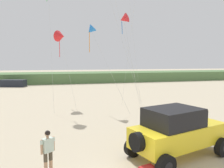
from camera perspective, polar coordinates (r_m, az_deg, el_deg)
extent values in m
cube|color=#567A47|center=(47.95, -7.90, 1.80)|extent=(90.00, 9.31, 1.97)
cube|color=yellow|center=(10.63, 16.74, -12.42)|extent=(4.74, 2.99, 0.90)
cube|color=yellow|center=(11.75, 22.30, -8.97)|extent=(1.53, 1.93, 0.12)
cube|color=black|center=(10.15, 15.53, -8.26)|extent=(2.70, 2.33, 0.80)
cube|color=black|center=(11.04, 19.87, -7.48)|extent=(0.56, 1.63, 0.72)
cube|color=black|center=(12.42, 23.97, -11.31)|extent=(0.69, 1.79, 0.28)
cylinder|color=black|center=(9.10, 6.50, -14.68)|extent=(0.50, 0.83, 0.77)
cylinder|color=black|center=(12.71, 18.61, -12.23)|extent=(0.89, 0.52, 0.84)
cylinder|color=black|center=(12.71, 18.61, -12.23)|extent=(0.45, 0.41, 0.38)
cylinder|color=black|center=(11.56, 26.63, -14.38)|extent=(0.89, 0.52, 0.84)
cylinder|color=black|center=(11.56, 26.63, -14.38)|extent=(0.45, 0.41, 0.38)
cylinder|color=black|center=(10.44, 5.48, -15.98)|extent=(0.89, 0.52, 0.84)
cylinder|color=black|center=(10.44, 5.48, -15.98)|extent=(0.45, 0.41, 0.38)
cylinder|color=black|center=(9.00, 13.76, -19.82)|extent=(0.89, 0.52, 0.84)
cylinder|color=black|center=(9.00, 13.76, -19.82)|extent=(0.45, 0.41, 0.38)
cylinder|color=tan|center=(9.43, -16.75, -19.84)|extent=(0.14, 0.14, 0.49)
cylinder|color=#4C4233|center=(9.27, -16.82, -17.64)|extent=(0.15, 0.15, 0.36)
cylinder|color=tan|center=(9.53, -15.52, -19.52)|extent=(0.14, 0.14, 0.49)
cylinder|color=#4C4233|center=(9.37, -15.59, -17.34)|extent=(0.15, 0.15, 0.36)
cube|color=silver|center=(9.15, -16.28, -14.90)|extent=(0.48, 0.43, 0.54)
cylinder|color=tan|center=(9.04, -17.74, -15.27)|extent=(0.09, 0.09, 0.56)
cylinder|color=silver|center=(8.98, -17.77, -14.14)|extent=(0.11, 0.11, 0.16)
cylinder|color=tan|center=(9.27, -14.87, -14.64)|extent=(0.09, 0.09, 0.56)
cylinder|color=silver|center=(9.21, -14.90, -13.53)|extent=(0.11, 0.11, 0.16)
cylinder|color=tan|center=(9.05, -16.34, -13.06)|extent=(0.10, 0.10, 0.08)
sphere|color=tan|center=(9.00, -16.37, -12.18)|extent=(0.21, 0.21, 0.21)
sphere|color=black|center=(8.98, -16.32, -12.09)|extent=(0.21, 0.21, 0.21)
cube|color=#1E232D|center=(41.58, -24.21, 0.20)|extent=(4.52, 2.95, 1.20)
cone|color=red|center=(23.47, -13.10, 11.94)|extent=(1.71, 1.60, 1.54)
cylinder|color=red|center=(23.37, -13.40, 9.02)|extent=(0.05, 0.32, 1.85)
cylinder|color=silver|center=(21.75, -11.26, 3.49)|extent=(1.15, 3.26, 6.82)
cylinder|color=silver|center=(20.31, 1.74, 14.06)|extent=(2.71, 5.56, 14.32)
cylinder|color=silver|center=(23.17, 5.44, 13.06)|extent=(0.78, 2.70, 14.35)
cylinder|color=silver|center=(22.39, 4.60, 10.75)|extent=(1.97, 1.17, 12.35)
cylinder|color=silver|center=(21.17, -15.56, 10.55)|extent=(0.30, 5.43, 12.14)
cone|color=blue|center=(21.00, -5.47, 13.70)|extent=(1.11, 1.06, 1.18)
cylinder|color=orange|center=(20.86, -5.86, 10.66)|extent=(0.05, 0.13, 1.86)
cylinder|color=silver|center=(19.12, -0.71, 3.79)|extent=(2.51, 3.99, 7.14)
cone|color=red|center=(19.16, 3.06, 16.46)|extent=(1.17, 1.12, 0.98)
cylinder|color=blue|center=(18.99, 2.60, 14.36)|extent=(0.05, 0.21, 1.05)
cylinder|color=silver|center=(17.00, 5.32, 4.61)|extent=(0.20, 3.94, 7.79)
cylinder|color=silver|center=(23.27, 3.17, 12.43)|extent=(2.79, 3.30, 13.86)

